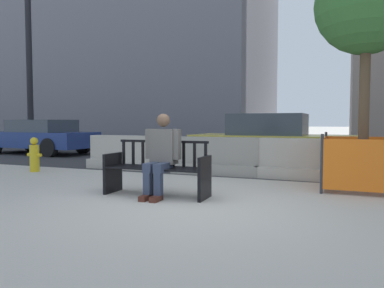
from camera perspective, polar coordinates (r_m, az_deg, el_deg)
The scene contains 13 objects.
ground_plane at distance 5.44m, azimuth -0.20°, elevation -9.17°, with size 200.00×200.00×0.00m, color #B7B2A8.
street_asphalt at distance 13.81m, azimuth 13.78°, elevation -1.63°, with size 120.00×12.00×0.01m, color #333335.
street_bench at distance 6.06m, azimuth -5.33°, elevation -4.10°, with size 1.70×0.56×0.88m.
seated_person at distance 5.93m, azimuth -4.71°, elevation -1.40°, with size 0.58×0.73×1.31m.
jersey_barrier_centre at distance 8.52m, azimuth 3.73°, elevation -2.31°, with size 2.00×0.69×0.84m.
jersey_barrier_left at distance 9.64m, azimuth -9.86°, elevation -1.70°, with size 2.02×0.74×0.84m.
jersey_barrier_right at distance 8.10m, azimuth 16.91°, elevation -2.75°, with size 2.03×0.76×0.84m.
street_tree at distance 7.38m, azimuth 25.09°, elevation 18.69°, with size 1.73×1.73×4.06m.
construction_fence at distance 7.14m, azimuth 24.56°, elevation -2.47°, with size 1.32×1.32×0.99m.
car_taxi_near at distance 10.86m, azimuth 12.19°, elevation 0.69°, with size 4.64×1.99×1.41m.
car_sedan_mid at distance 15.00m, azimuth -22.20°, elevation 1.07°, with size 4.51×2.04×1.27m.
fire_hydrant at distance 9.67m, azimuth -22.88°, elevation -1.62°, with size 0.40×0.22×0.82m.
building_far_left at distance 35.32m, azimuth -27.14°, elevation 15.96°, with size 16.06×10.46×18.23m.
Camera 1 is at (2.04, -4.90, 1.18)m, focal length 35.00 mm.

